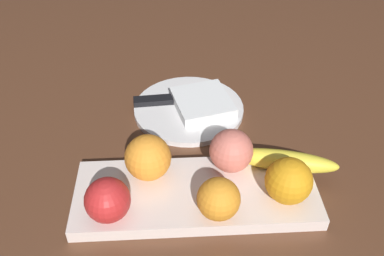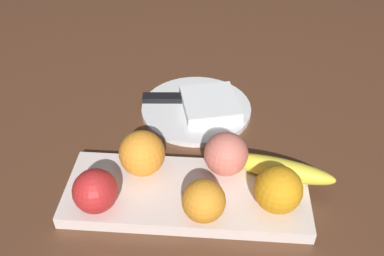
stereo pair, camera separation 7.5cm
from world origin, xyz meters
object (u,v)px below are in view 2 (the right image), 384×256
(fruit_tray, at_px, (187,194))
(dinner_plate, at_px, (196,109))
(banana, at_px, (279,169))
(orange_center, at_px, (278,190))
(orange_near_banana, at_px, (204,201))
(peach, at_px, (226,154))
(knife, at_px, (172,98))
(folded_napkin, at_px, (210,103))
(orange_near_apple, at_px, (142,153))
(apple, at_px, (95,191))

(fruit_tray, distance_m, dinner_plate, 0.24)
(banana, bearing_deg, fruit_tray, -151.28)
(orange_center, xyz_separation_m, dinner_plate, (-0.14, 0.26, -0.05))
(orange_near_banana, bearing_deg, peach, 72.51)
(banana, relative_size, knife, 1.00)
(fruit_tray, xyz_separation_m, orange_center, (0.14, -0.02, 0.05))
(peach, distance_m, dinner_plate, 0.20)
(fruit_tray, distance_m, folded_napkin, 0.24)
(peach, xyz_separation_m, dinner_plate, (-0.06, 0.19, -0.05))
(banana, relative_size, peach, 2.48)
(fruit_tray, height_order, peach, peach)
(orange_near_apple, bearing_deg, fruit_tray, -26.99)
(orange_near_banana, height_order, peach, peach)
(peach, relative_size, knife, 0.40)
(orange_near_banana, distance_m, folded_napkin, 0.29)
(orange_near_apple, relative_size, orange_near_banana, 1.16)
(orange_near_banana, bearing_deg, orange_near_apple, 139.95)
(fruit_tray, bearing_deg, dinner_plate, 90.00)
(orange_near_banana, xyz_separation_m, dinner_plate, (-0.03, 0.29, -0.05))
(peach, bearing_deg, dinner_plate, 107.94)
(peach, distance_m, knife, 0.24)
(banana, distance_m, peach, 0.09)
(fruit_tray, height_order, orange_near_banana, orange_near_banana)
(banana, relative_size, dinner_plate, 0.81)
(banana, height_order, orange_center, orange_center)
(orange_near_banana, distance_m, knife, 0.32)
(orange_near_apple, distance_m, dinner_plate, 0.22)
(peach, bearing_deg, fruit_tray, -141.29)
(fruit_tray, distance_m, orange_near_apple, 0.10)
(dinner_plate, bearing_deg, banana, -52.94)
(orange_near_banana, height_order, dinner_plate, orange_near_banana)
(orange_center, xyz_separation_m, knife, (-0.19, 0.28, -0.04))
(fruit_tray, relative_size, orange_near_banana, 5.96)
(fruit_tray, relative_size, peach, 5.36)
(banana, height_order, orange_near_banana, orange_near_banana)
(folded_napkin, bearing_deg, dinner_plate, 180.00)
(fruit_tray, relative_size, orange_near_apple, 5.14)
(fruit_tray, xyz_separation_m, banana, (0.15, 0.04, 0.03))
(apple, bearing_deg, orange_near_banana, -1.99)
(banana, height_order, orange_near_apple, orange_near_apple)
(orange_near_banana, bearing_deg, orange_center, 13.54)
(banana, distance_m, knife, 0.29)
(banana, bearing_deg, knife, 146.66)
(fruit_tray, xyz_separation_m, knife, (-0.05, 0.25, 0.00))
(folded_napkin, bearing_deg, orange_near_apple, -117.63)
(banana, bearing_deg, orange_center, -84.38)
(banana, height_order, knife, banana)
(orange_center, xyz_separation_m, peach, (-0.08, 0.07, -0.00))
(folded_napkin, bearing_deg, fruit_tray, -96.76)
(knife, bearing_deg, orange_near_apple, -100.16)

